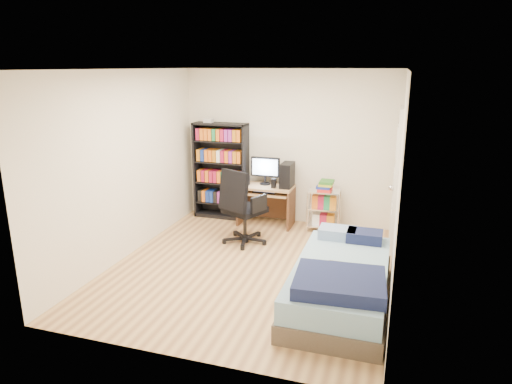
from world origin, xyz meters
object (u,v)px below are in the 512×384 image
(computer_desk, at_px, (272,189))
(bed, at_px, (341,282))
(office_chair, at_px, (243,220))
(media_shelf, at_px, (221,170))

(computer_desk, height_order, bed, computer_desk)
(computer_desk, height_order, office_chair, office_chair)
(office_chair, distance_m, bed, 2.11)
(media_shelf, relative_size, bed, 0.84)
(computer_desk, xyz_separation_m, bed, (1.42, -2.30, -0.34))
(media_shelf, bearing_deg, computer_desk, -7.12)
(media_shelf, distance_m, office_chair, 1.37)
(computer_desk, distance_m, bed, 2.72)
(office_chair, bearing_deg, computer_desk, 102.62)
(bed, bearing_deg, office_chair, 139.61)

